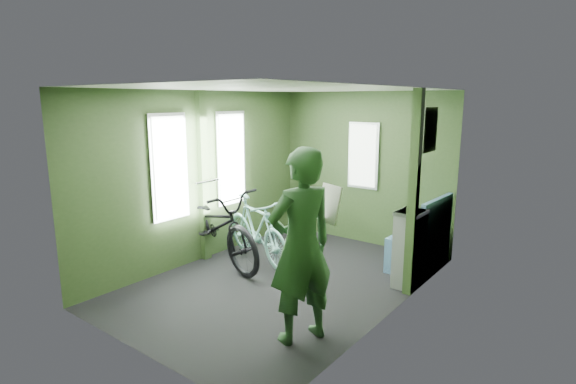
# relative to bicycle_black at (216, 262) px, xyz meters

# --- Properties ---
(room) EXTENTS (4.00, 4.02, 2.31)m
(room) POSITION_rel_bicycle_black_xyz_m (1.08, 0.08, 1.44)
(room) COLOR black
(room) RESTS_ON ground
(bicycle_black) EXTENTS (2.14, 1.26, 1.12)m
(bicycle_black) POSITION_rel_bicycle_black_xyz_m (0.00, 0.00, 0.00)
(bicycle_black) COLOR black
(bicycle_black) RESTS_ON ground
(bicycle_mint) EXTENTS (1.62, 1.00, 0.96)m
(bicycle_mint) POSITION_rel_bicycle_black_xyz_m (0.42, 0.36, 0.00)
(bicycle_mint) COLOR #7BC1BB
(bicycle_mint) RESTS_ON ground
(passenger) EXTENTS (0.65, 0.77, 1.79)m
(passenger) POSITION_rel_bicycle_black_xyz_m (2.07, -0.91, 0.90)
(passenger) COLOR #2C512E
(passenger) RESTS_ON ground
(waste_box) EXTENTS (0.27, 0.38, 0.92)m
(waste_box) POSITION_rel_bicycle_black_xyz_m (2.38, 0.84, 0.46)
(waste_box) COLOR slate
(waste_box) RESTS_ON ground
(bench_seat) EXTENTS (0.54, 0.93, 0.96)m
(bench_seat) POSITION_rel_bicycle_black_xyz_m (2.27, 1.49, 0.29)
(bench_seat) COLOR #2D465F
(bench_seat) RESTS_ON ground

